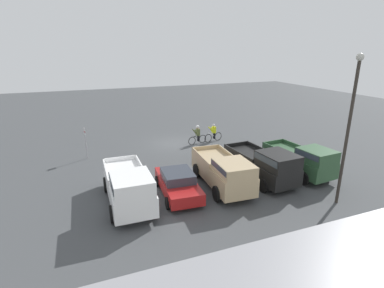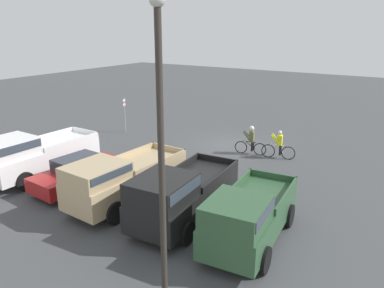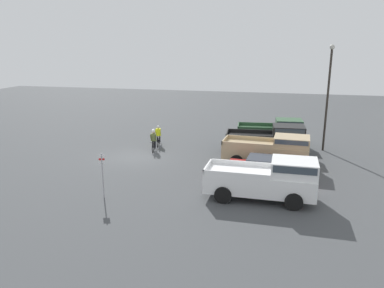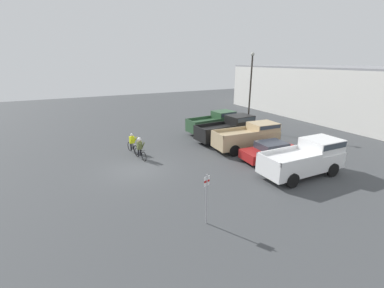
# 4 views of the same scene
# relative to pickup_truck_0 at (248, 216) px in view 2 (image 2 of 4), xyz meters

# --- Properties ---
(ground_plane) EXTENTS (80.00, 80.00, 0.00)m
(ground_plane) POSITION_rel_pickup_truck_0_xyz_m (5.58, -9.62, -1.11)
(ground_plane) COLOR #424447
(pickup_truck_0) EXTENTS (2.46, 5.13, 2.12)m
(pickup_truck_0) POSITION_rel_pickup_truck_0_xyz_m (0.00, 0.00, 0.00)
(pickup_truck_0) COLOR #2D5133
(pickup_truck_0) RESTS_ON ground_plane
(pickup_truck_1) EXTENTS (2.47, 5.64, 2.21)m
(pickup_truck_1) POSITION_rel_pickup_truck_0_xyz_m (2.80, -0.16, 0.03)
(pickup_truck_1) COLOR black
(pickup_truck_1) RESTS_ON ground_plane
(pickup_truck_2) EXTENTS (2.43, 5.58, 2.13)m
(pickup_truck_2) POSITION_rel_pickup_truck_0_xyz_m (5.65, -0.09, 0.02)
(pickup_truck_2) COLOR tan
(pickup_truck_2) RESTS_ON ground_plane
(sedan_0) EXTENTS (2.25, 4.52, 1.42)m
(sedan_0) POSITION_rel_pickup_truck_0_xyz_m (8.43, -0.35, -0.39)
(sedan_0) COLOR maroon
(sedan_0) RESTS_ON ground_plane
(pickup_truck_3) EXTENTS (2.35, 5.62, 2.23)m
(pickup_truck_3) POSITION_rel_pickup_truck_0_xyz_m (11.24, -0.03, 0.06)
(pickup_truck_3) COLOR white
(pickup_truck_3) RESTS_ON ground_plane
(cyclist_0) EXTENTS (1.81, 0.54, 1.70)m
(cyclist_0) POSITION_rel_pickup_truck_0_xyz_m (3.75, -8.80, -0.23)
(cyclist_0) COLOR black
(cyclist_0) RESTS_ON ground_plane
(cyclist_1) EXTENTS (1.85, 0.54, 1.63)m
(cyclist_1) POSITION_rel_pickup_truck_0_xyz_m (2.14, -8.96, -0.32)
(cyclist_1) COLOR black
(cyclist_1) RESTS_ON ground_plane
(fire_lane_sign) EXTENTS (0.10, 0.30, 2.44)m
(fire_lane_sign) POSITION_rel_pickup_truck_0_xyz_m (12.97, -8.40, 0.36)
(fire_lane_sign) COLOR #9E9EA3
(fire_lane_sign) RESTS_ON ground_plane
(lamppost) EXTENTS (0.36, 0.36, 7.80)m
(lamppost) POSITION_rel_pickup_truck_0_xyz_m (0.71, 3.69, 3.40)
(lamppost) COLOR #2D2823
(lamppost) RESTS_ON ground_plane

